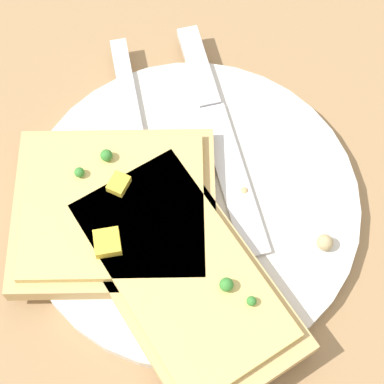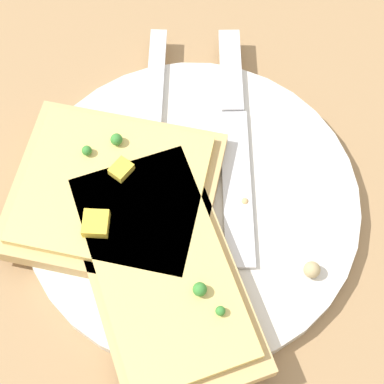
{
  "view_description": "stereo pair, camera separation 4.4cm",
  "coord_description": "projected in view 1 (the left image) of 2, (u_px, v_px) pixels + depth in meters",
  "views": [
    {
      "loc": [
        -0.17,
        0.09,
        0.41
      ],
      "look_at": [
        0.0,
        0.0,
        0.02
      ],
      "focal_mm": 60.0,
      "sensor_mm": 36.0,
      "label": 1
    },
    {
      "loc": [
        -0.18,
        0.05,
        0.41
      ],
      "look_at": [
        0.0,
        0.0,
        0.02
      ],
      "focal_mm": 60.0,
      "sensor_mm": 36.0,
      "label": 2
    }
  ],
  "objects": [
    {
      "name": "fork",
      "position": [
        144.0,
        182.0,
        0.45
      ],
      "size": [
        0.22,
        0.09,
        0.01
      ],
      "rotation": [
        0.0,
        0.0,
        9.12
      ],
      "color": "silver",
      "rests_on": "plate"
    },
    {
      "name": "plate",
      "position": [
        192.0,
        202.0,
        0.45
      ],
      "size": [
        0.23,
        0.23,
        0.01
      ],
      "color": "silver",
      "rests_on": "ground"
    },
    {
      "name": "pizza_slice_corner",
      "position": [
        115.0,
        209.0,
        0.43
      ],
      "size": [
        0.17,
        0.18,
        0.03
      ],
      "rotation": [
        0.0,
        0.0,
        4.23
      ],
      "color": "tan",
      "rests_on": "plate"
    },
    {
      "name": "knife",
      "position": [
        213.0,
        115.0,
        0.47
      ],
      "size": [
        0.19,
        0.07,
        0.01
      ],
      "rotation": [
        0.0,
        0.0,
        9.17
      ],
      "color": "silver",
      "rests_on": "plate"
    },
    {
      "name": "crumb_scatter",
      "position": [
        260.0,
        229.0,
        0.43
      ],
      "size": [
        0.09,
        0.09,
        0.01
      ],
      "color": "tan",
      "rests_on": "plate"
    },
    {
      "name": "pizza_slice_main",
      "position": [
        181.0,
        272.0,
        0.41
      ],
      "size": [
        0.18,
        0.1,
        0.03
      ],
      "rotation": [
        0.0,
        0.0,
        3.21
      ],
      "color": "tan",
      "rests_on": "plate"
    },
    {
      "name": "ground_plane",
      "position": [
        192.0,
        206.0,
        0.46
      ],
      "size": [
        4.0,
        4.0,
        0.0
      ],
      "primitive_type": "plane",
      "color": "#9E7A51"
    }
  ]
}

